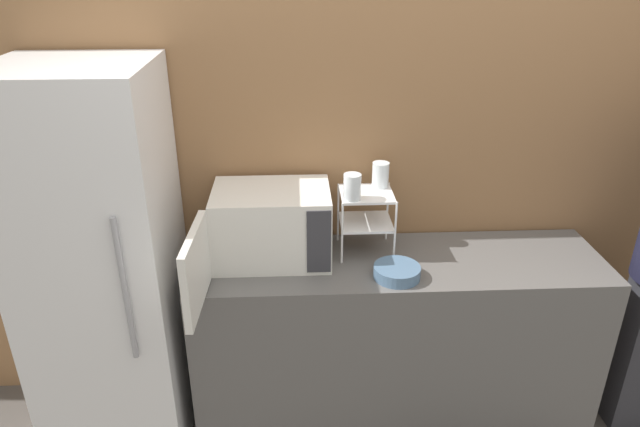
{
  "coord_description": "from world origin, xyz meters",
  "views": [
    {
      "loc": [
        -0.48,
        -2.02,
        2.24
      ],
      "look_at": [
        -0.37,
        0.3,
        1.15
      ],
      "focal_mm": 32.0,
      "sensor_mm": 36.0,
      "label": 1
    }
  ],
  "objects": [
    {
      "name": "wall_back",
      "position": [
        0.0,
        0.59,
        1.3
      ],
      "size": [
        8.0,
        0.06,
        2.6
      ],
      "color": "olive",
      "rests_on": "ground_plane"
    },
    {
      "name": "counter",
      "position": [
        0.0,
        0.28,
        0.46
      ],
      "size": [
        1.93,
        0.55,
        0.92
      ],
      "color": "#595654",
      "rests_on": "ground_plane"
    },
    {
      "name": "microwave",
      "position": [
        -0.6,
        0.32,
        1.09
      ],
      "size": [
        0.58,
        0.79,
        0.34
      ],
      "color": "silver",
      "rests_on": "counter"
    },
    {
      "name": "dish_rack",
      "position": [
        -0.15,
        0.38,
        1.13
      ],
      "size": [
        0.25,
        0.24,
        0.3
      ],
      "color": "white",
      "rests_on": "counter"
    },
    {
      "name": "glass_front_left",
      "position": [
        -0.22,
        0.31,
        1.28
      ],
      "size": [
        0.08,
        0.08,
        0.12
      ],
      "color": "silver",
      "rests_on": "dish_rack"
    },
    {
      "name": "glass_back_right",
      "position": [
        -0.08,
        0.45,
        1.28
      ],
      "size": [
        0.08,
        0.08,
        0.12
      ],
      "color": "silver",
      "rests_on": "dish_rack"
    },
    {
      "name": "bowl",
      "position": [
        -0.04,
        0.13,
        0.94
      ],
      "size": [
        0.21,
        0.21,
        0.05
      ],
      "color": "slate",
      "rests_on": "counter"
    },
    {
      "name": "refrigerator",
      "position": [
        -1.35,
        0.24,
        0.92
      ],
      "size": [
        0.64,
        0.64,
        1.84
      ],
      "color": "white",
      "rests_on": "ground_plane"
    }
  ]
}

